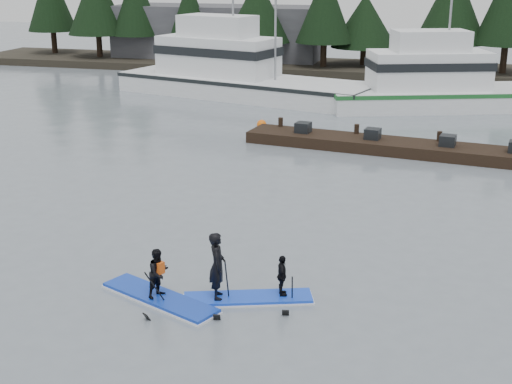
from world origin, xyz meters
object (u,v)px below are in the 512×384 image
(paddleboard_duo, at_px, (240,278))
(paddleboard_solo, at_px, (159,285))
(fishing_boat_medium, at_px, (449,97))
(floating_dock, at_px, (414,148))
(fishing_boat_large, at_px, (238,85))

(paddleboard_duo, bearing_deg, paddleboard_solo, 175.60)
(fishing_boat_medium, bearing_deg, floating_dock, -116.15)
(fishing_boat_medium, distance_m, paddleboard_duo, 29.10)
(paddleboard_solo, xyz_separation_m, paddleboard_duo, (2.05, 0.56, 0.22))
(floating_dock, bearing_deg, paddleboard_duo, -94.34)
(paddleboard_solo, distance_m, paddleboard_duo, 2.14)
(fishing_boat_large, bearing_deg, paddleboard_solo, -62.14)
(fishing_boat_large, height_order, floating_dock, fishing_boat_large)
(fishing_boat_large, relative_size, floating_dock, 1.13)
(fishing_boat_large, relative_size, fishing_boat_medium, 1.12)
(fishing_boat_medium, bearing_deg, paddleboard_solo, -123.01)
(floating_dock, relative_size, paddleboard_solo, 4.46)
(fishing_boat_large, height_order, fishing_boat_medium, fishing_boat_large)
(fishing_boat_large, distance_m, paddleboard_duo, 30.50)
(fishing_boat_large, xyz_separation_m, floating_dock, (12.41, -12.44, -0.48))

